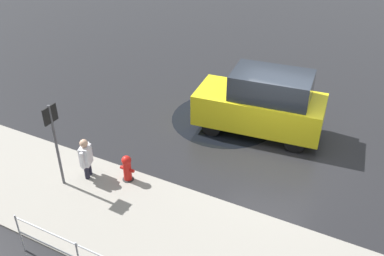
{
  "coord_description": "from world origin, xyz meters",
  "views": [
    {
      "loc": [
        -2.67,
        10.23,
        7.33
      ],
      "look_at": [
        2.06,
        1.12,
        0.9
      ],
      "focal_mm": 40.0,
      "sensor_mm": 36.0,
      "label": 1
    }
  ],
  "objects_px": {
    "fire_hydrant": "(127,169)",
    "sign_post": "(54,135)",
    "pedestrian": "(86,157)",
    "moving_hatchback": "(262,103)"
  },
  "relations": [
    {
      "from": "fire_hydrant",
      "to": "sign_post",
      "type": "height_order",
      "value": "sign_post"
    },
    {
      "from": "fire_hydrant",
      "to": "pedestrian",
      "type": "xyz_separation_m",
      "value": [
        1.04,
        0.37,
        0.28
      ]
    },
    {
      "from": "pedestrian",
      "to": "sign_post",
      "type": "relative_size",
      "value": 0.51
    },
    {
      "from": "pedestrian",
      "to": "sign_post",
      "type": "xyz_separation_m",
      "value": [
        0.4,
        0.54,
        0.9
      ]
    },
    {
      "from": "pedestrian",
      "to": "sign_post",
      "type": "bearing_deg",
      "value": 53.94
    },
    {
      "from": "moving_hatchback",
      "to": "pedestrian",
      "type": "bearing_deg",
      "value": 52.46
    },
    {
      "from": "fire_hydrant",
      "to": "pedestrian",
      "type": "bearing_deg",
      "value": 19.58
    },
    {
      "from": "moving_hatchback",
      "to": "pedestrian",
      "type": "relative_size",
      "value": 3.34
    },
    {
      "from": "sign_post",
      "to": "fire_hydrant",
      "type": "bearing_deg",
      "value": -147.5
    },
    {
      "from": "fire_hydrant",
      "to": "sign_post",
      "type": "bearing_deg",
      "value": 32.5
    }
  ]
}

